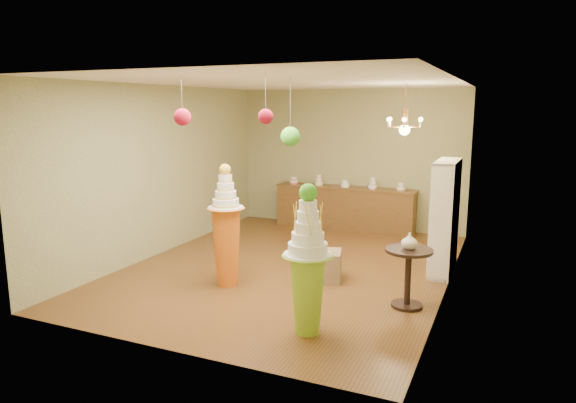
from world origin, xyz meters
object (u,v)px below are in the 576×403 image
at_px(pedestal_green, 308,273).
at_px(round_table, 408,270).
at_px(pedestal_orange, 227,237).
at_px(sideboard, 345,207).

relative_size(pedestal_green, round_table, 2.23).
relative_size(pedestal_green, pedestal_orange, 0.98).
height_order(sideboard, round_table, sideboard).
bearing_deg(round_table, pedestal_green, -126.05).
relative_size(pedestal_orange, sideboard, 0.60).
relative_size(pedestal_green, sideboard, 0.59).
height_order(pedestal_green, pedestal_orange, pedestal_orange).
bearing_deg(round_table, sideboard, 118.15).
xyz_separation_m(pedestal_green, pedestal_orange, (-1.70, 1.07, 0.01)).
height_order(pedestal_orange, sideboard, pedestal_orange).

